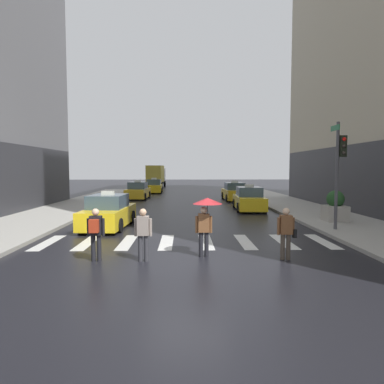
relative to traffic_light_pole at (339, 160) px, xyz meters
The scene contains 14 objects.
ground_plane 8.98m from the traffic_light_pole, 144.82° to the right, with size 160.00×160.00×0.00m, color black.
crosswalk_markings 7.79m from the traffic_light_pole, 165.09° to the right, with size 11.30×2.80×0.01m.
traffic_light_pole is the anchor object (origin of this frame).
taxi_lead 11.02m from the traffic_light_pole, behind, with size 2.12×4.63×1.80m.
taxi_second 9.09m from the traffic_light_pole, 106.05° to the left, with size 2.08×4.61×1.80m.
taxi_third 16.10m from the traffic_light_pole, 98.45° to the left, with size 2.00×4.57×1.80m.
taxi_fourth 20.99m from the traffic_light_pole, 122.95° to the left, with size 2.08×4.61×1.80m.
taxi_fifth 27.70m from the traffic_light_pole, 112.40° to the left, with size 2.00×4.57×1.80m.
box_truck 39.00m from the traffic_light_pole, 106.75° to the left, with size 2.55×7.63×3.35m.
pedestrian_with_umbrella 7.62m from the traffic_light_pole, 146.71° to the right, with size 0.96×0.96×1.94m.
pedestrian_with_backpack 10.92m from the traffic_light_pole, 154.79° to the right, with size 0.55×0.43×1.65m.
pedestrian_with_handbag 6.26m from the traffic_light_pole, 129.56° to the right, with size 0.60×0.24×1.65m.
pedestrian_plain_coat 9.67m from the traffic_light_pole, 150.81° to the right, with size 0.55×0.24×1.65m.
planter_near_corner 3.56m from the traffic_light_pole, 68.17° to the left, with size 1.10×1.10×1.60m.
Camera 1 is at (-0.08, -10.16, 2.88)m, focal length 31.72 mm.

